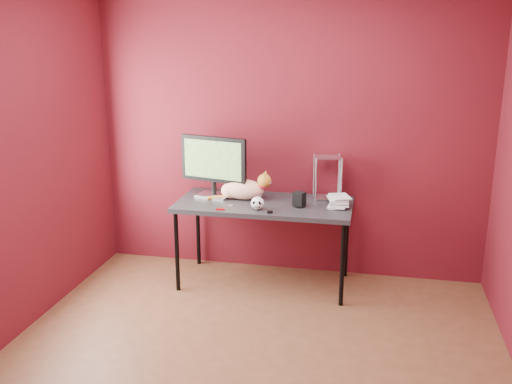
% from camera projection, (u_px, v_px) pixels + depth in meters
% --- Properties ---
extents(room, '(3.52, 3.52, 2.61)m').
position_uv_depth(room, '(245.00, 157.00, 3.39)').
color(room, '#53301C').
rests_on(room, ground).
extents(desk, '(1.50, 0.70, 0.75)m').
position_uv_depth(desk, '(264.00, 208.00, 4.91)').
color(desk, black).
rests_on(desk, ground).
extents(monitor, '(0.62, 0.26, 0.54)m').
position_uv_depth(monitor, '(214.00, 164.00, 4.99)').
color(monitor, '#AFAFB4').
rests_on(monitor, desk).
extents(cat, '(0.56, 0.21, 0.26)m').
position_uv_depth(cat, '(244.00, 189.00, 4.97)').
color(cat, orange).
rests_on(cat, desk).
extents(skull_mug, '(0.11, 0.11, 0.11)m').
position_uv_depth(skull_mug, '(257.00, 203.00, 4.68)').
color(skull_mug, white).
rests_on(skull_mug, desk).
extents(speaker, '(0.11, 0.11, 0.13)m').
position_uv_depth(speaker, '(299.00, 200.00, 4.76)').
color(speaker, black).
rests_on(speaker, desk).
extents(book_stack, '(0.21, 0.24, 1.01)m').
position_uv_depth(book_stack, '(332.00, 147.00, 4.66)').
color(book_stack, beige).
rests_on(book_stack, desk).
extents(wire_rack, '(0.25, 0.22, 0.38)m').
position_uv_depth(wire_rack, '(327.00, 177.00, 4.97)').
color(wire_rack, '#AFAFB4').
rests_on(wire_rack, desk).
extents(pocket_knife, '(0.08, 0.03, 0.01)m').
position_uv_depth(pocket_knife, '(220.00, 209.00, 4.68)').
color(pocket_knife, '#9C0C0E').
rests_on(pocket_knife, desk).
extents(black_gadget, '(0.05, 0.04, 0.02)m').
position_uv_depth(black_gadget, '(270.00, 212.00, 4.60)').
color(black_gadget, black).
rests_on(black_gadget, desk).
extents(washer, '(0.04, 0.04, 0.00)m').
position_uv_depth(washer, '(231.00, 205.00, 4.81)').
color(washer, '#AFAFB4').
rests_on(washer, desk).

